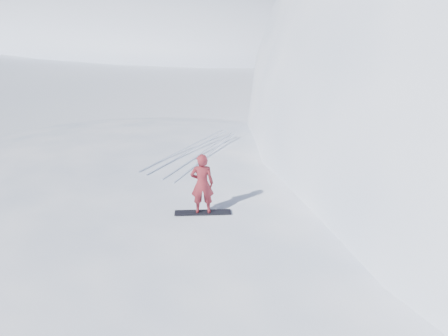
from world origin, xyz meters
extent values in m
plane|color=white|center=(0.00, 0.00, 0.00)|extent=(400.00, 400.00, 0.00)
ellipsoid|color=white|center=(1.00, 3.00, 0.00)|extent=(36.00, 28.00, 4.80)
ellipsoid|color=white|center=(-70.00, 60.00, 0.00)|extent=(120.00, 70.00, 28.00)
ellipsoid|color=white|center=(-40.00, 110.00, 0.00)|extent=(140.00, 90.00, 36.00)
ellipsoid|color=white|center=(-2.00, 6.00, 0.00)|extent=(7.00, 6.30, 1.00)
ellipsoid|color=white|center=(7.00, 4.00, 0.00)|extent=(4.00, 3.60, 0.60)
cube|color=black|center=(1.86, 1.82, 2.41)|extent=(1.45, 1.32, 0.03)
imported|color=maroon|center=(1.86, 1.82, 3.33)|extent=(0.78, 0.76, 1.81)
ellipsoid|color=white|center=(-51.64, 34.72, 0.00)|extent=(9.30, 7.44, 6.51)
cube|color=silver|center=(-2.45, 5.62, 2.42)|extent=(0.92, 5.95, 0.04)
cube|color=silver|center=(-2.10, 5.62, 2.42)|extent=(1.10, 5.92, 0.04)
cube|color=silver|center=(-1.54, 5.62, 2.42)|extent=(1.47, 5.84, 0.04)
cube|color=silver|center=(-1.18, 5.62, 2.42)|extent=(1.80, 5.76, 0.04)
camera|label=1|loc=(8.77, -5.86, 8.10)|focal=32.00mm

